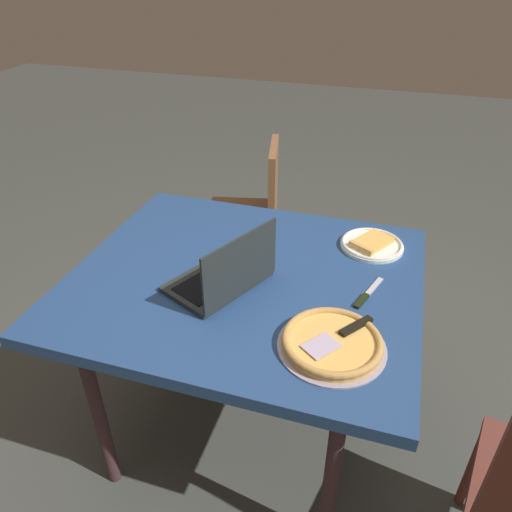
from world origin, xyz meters
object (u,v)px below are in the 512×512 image
Objects in this scene: table_knife at (366,295)px; chair_near at (253,209)px; pizza_plate at (372,244)px; laptop at (225,276)px; pizza_tray at (332,342)px; dining_table at (245,290)px.

chair_near is (-0.70, 0.96, -0.26)m from table_knife.
pizza_plate is at bearing -43.57° from chair_near.
laptop reaches higher than chair_near.
chair_near is (-0.63, 1.24, -0.28)m from pizza_tray.
laptop is 1.26× the size of pizza_tray.
pizza_plate is 0.27× the size of chair_near.
dining_table is 1.03m from chair_near.
table_knife is 0.22× the size of chair_near.
chair_near is at bearing 102.42° from laptop.
dining_table is at bearing -141.41° from pizza_plate.
chair_near is (-0.28, 0.97, -0.19)m from dining_table.
pizza_tray is at bearing -95.00° from pizza_plate.
pizza_tray is 1.42m from chair_near.
dining_table is at bearing 142.82° from pizza_tray.
chair_near reaches higher than pizza_tray.
dining_table is at bearing 62.86° from laptop.
table_knife is (0.02, -0.32, -0.01)m from pizza_plate.
table_knife is at bearing 0.81° from dining_table.
table_knife is (0.07, 0.27, -0.02)m from pizza_tray.
pizza_tray is 0.36× the size of chair_near.
table_knife is (0.46, 0.09, -0.04)m from laptop.
laptop is 0.44m from pizza_tray.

